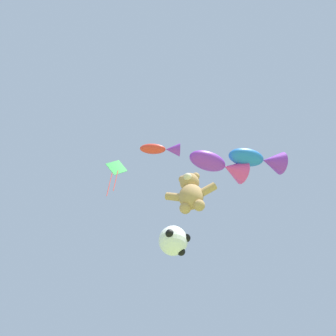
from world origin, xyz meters
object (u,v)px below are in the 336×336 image
Objects in this scene: teddy_bear_kite at (191,192)px; fish_kite_crimson at (163,149)px; soccer_ball_kite at (174,241)px; fish_kite_cobalt at (259,160)px; fish_kite_violet at (221,165)px; diamond_kite at (116,170)px.

teddy_bear_kite is 1.06× the size of fish_kite_crimson.
fish_kite_cobalt is at bearing 16.60° from soccer_ball_kite.
fish_kite_crimson is at bearing -147.35° from fish_kite_violet.
teddy_bear_kite is 0.71× the size of fish_kite_violet.
soccer_ball_kite is (-0.66, 0.27, -1.55)m from teddy_bear_kite.
fish_kite_cobalt is 6.25m from diamond_kite.
teddy_bear_kite is 2.51m from fish_kite_crimson.
fish_kite_cobalt is (3.41, 1.02, 4.10)m from soccer_ball_kite.
diamond_kite is (-2.58, 1.07, 1.02)m from fish_kite_crimson.
fish_kite_violet is at bearing 18.92° from soccer_ball_kite.
fish_kite_cobalt reaches higher than soccer_ball_kite.
teddy_bear_kite is at bearing -22.32° from soccer_ball_kite.
diamond_kite is at bearing 171.75° from soccer_ball_kite.
fish_kite_violet is at bearing 32.65° from fish_kite_crimson.
fish_kite_cobalt is at bearing 5.72° from diamond_kite.
fish_kite_violet reaches higher than fish_kite_crimson.
teddy_bear_kite is 4.83m from diamond_kite.
teddy_bear_kite is 3.97m from fish_kite_cobalt.
fish_kite_violet reaches higher than teddy_bear_kite.
soccer_ball_kite is 0.38× the size of fish_kite_violet.
fish_kite_cobalt is 1.64m from fish_kite_violet.
soccer_ball_kite is 3.95m from fish_kite_crimson.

